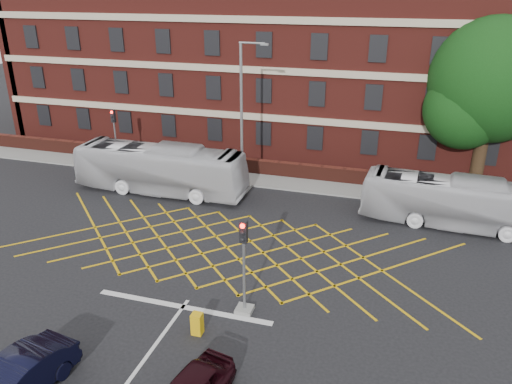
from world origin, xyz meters
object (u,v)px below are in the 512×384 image
(bus_right, at_px, (456,202))
(deciduous_tree, at_px, (490,89))
(street_lamp, at_px, (243,142))
(bus_left, at_px, (160,169))
(traffic_light_near, at_px, (244,276))
(utility_cabinet, at_px, (197,324))
(direction_signs, at_px, (109,150))
(car_navy, at_px, (14,382))
(traffic_light_far, at_px, (116,142))

(bus_right, height_order, deciduous_tree, deciduous_tree)
(deciduous_tree, bearing_deg, street_lamp, -158.01)
(bus_left, relative_size, bus_right, 1.11)
(bus_left, bearing_deg, traffic_light_near, -138.90)
(street_lamp, xyz_separation_m, utility_cabinet, (2.95, -14.79, -2.91))
(bus_left, bearing_deg, utility_cabinet, -147.42)
(bus_right, height_order, traffic_light_near, traffic_light_near)
(bus_left, relative_size, street_lamp, 1.20)
(bus_right, xyz_separation_m, traffic_light_near, (-8.90, -11.24, 0.31))
(deciduous_tree, bearing_deg, direction_signs, -169.73)
(street_lamp, distance_m, direction_signs, 11.29)
(traffic_light_near, bearing_deg, car_navy, -130.46)
(street_lamp, bearing_deg, bus_right, -7.15)
(bus_left, bearing_deg, direction_signs, 61.77)
(deciduous_tree, relative_size, utility_cabinet, 12.02)
(bus_right, bearing_deg, direction_signs, 86.74)
(traffic_light_near, height_order, traffic_light_far, same)
(deciduous_tree, bearing_deg, bus_left, -158.37)
(traffic_light_near, bearing_deg, street_lamp, 108.42)
(street_lamp, distance_m, utility_cabinet, 15.36)
(bus_right, distance_m, direction_signs, 24.41)
(bus_left, distance_m, car_navy, 18.14)
(traffic_light_far, relative_size, utility_cabinet, 4.61)
(car_navy, bearing_deg, utility_cabinet, 56.70)
(street_lamp, bearing_deg, bus_left, -159.43)
(deciduous_tree, xyz_separation_m, street_lamp, (-15.05, -6.08, -3.13))
(car_navy, bearing_deg, traffic_light_near, 58.50)
(direction_signs, bearing_deg, traffic_light_near, -42.91)
(bus_right, relative_size, utility_cabinet, 11.25)
(direction_signs, bearing_deg, traffic_light_far, 69.27)
(bus_right, xyz_separation_m, car_navy, (-14.68, -18.02, -0.71))
(utility_cabinet, bearing_deg, traffic_light_far, 129.24)
(utility_cabinet, bearing_deg, car_navy, -132.25)
(bus_right, height_order, traffic_light_far, traffic_light_far)
(traffic_light_near, relative_size, direction_signs, 1.94)
(traffic_light_near, bearing_deg, direction_signs, 137.09)
(bus_right, distance_m, deciduous_tree, 9.42)
(bus_right, height_order, direction_signs, bus_right)
(car_navy, height_order, traffic_light_near, traffic_light_near)
(direction_signs, bearing_deg, utility_cabinet, -49.09)
(car_navy, height_order, street_lamp, street_lamp)
(bus_right, distance_m, car_navy, 23.25)
(bus_left, xyz_separation_m, deciduous_tree, (20.15, 7.99, 4.90))
(car_navy, relative_size, direction_signs, 2.05)
(bus_left, distance_m, deciduous_tree, 22.22)
(bus_right, distance_m, utility_cabinet, 16.68)
(bus_left, height_order, direction_signs, bus_left)
(bus_right, bearing_deg, traffic_light_near, 145.45)
(car_navy, height_order, deciduous_tree, deciduous_tree)
(deciduous_tree, height_order, traffic_light_far, deciduous_tree)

